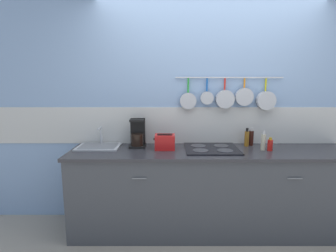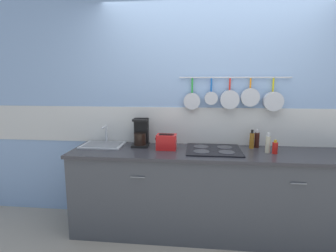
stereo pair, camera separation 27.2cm
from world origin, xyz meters
name	(u,v)px [view 1 (the left image)]	position (x,y,z in m)	size (l,w,h in m)	color
ground_plane	(211,230)	(0.00, 0.00, 0.00)	(12.00, 12.00, 0.00)	#9E9384
wall_back	(209,112)	(0.00, 0.36, 1.27)	(7.20, 0.16, 2.60)	#84A3CC
cabinet_base	(212,193)	(0.00, 0.00, 0.44)	(2.97, 0.61, 0.88)	#3F4247
countertop	(213,152)	(0.00, 0.00, 0.90)	(3.01, 0.63, 0.03)	#2D2D33
sink_basin	(100,146)	(-1.24, 0.13, 0.93)	(0.46, 0.34, 0.21)	#B7BABF
coffee_maker	(139,135)	(-0.81, 0.17, 1.04)	(0.18, 0.19, 0.31)	black
toaster	(166,142)	(-0.50, 0.05, 0.99)	(0.23, 0.15, 0.16)	red
cooktop	(212,149)	(0.00, 0.05, 0.92)	(0.57, 0.50, 0.01)	black
bottle_vinegar	(248,138)	(0.42, 0.19, 1.00)	(0.05, 0.05, 0.21)	#8C5919
bottle_olive_oil	(252,138)	(0.48, 0.23, 1.00)	(0.05, 0.05, 0.20)	#33140F
bottle_hot_sauce	(265,142)	(0.54, 0.02, 1.00)	(0.05, 0.05, 0.21)	#BFB799
bottle_dish_soap	(271,145)	(0.60, -0.01, 0.97)	(0.05, 0.05, 0.14)	red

